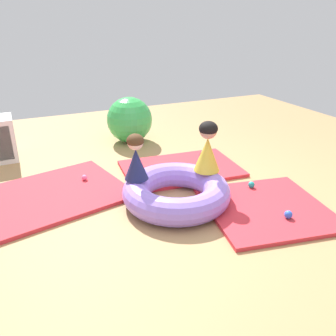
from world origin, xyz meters
TOP-DOWN VIEW (x-y plane):
  - ground_plane at (0.00, 0.00)m, footprint 8.00×8.00m
  - gym_mat_front at (-1.36, 0.67)m, footprint 1.99×1.51m
  - gym_mat_center_rear at (0.33, 0.77)m, footprint 1.46×1.03m
  - gym_mat_near_right at (0.66, -0.43)m, footprint 1.31×1.30m
  - inflatable_cushion at (-0.08, 0.05)m, footprint 1.07×1.07m
  - child_in_yellow at (0.30, 0.13)m, footprint 0.32×0.32m
  - child_in_navy at (-0.43, 0.23)m, footprint 0.25×0.25m
  - play_ball_pink at (-0.82, 0.89)m, footprint 0.06×0.06m
  - play_ball_yellow at (0.32, 0.42)m, footprint 0.11×0.11m
  - play_ball_blue at (0.70, -0.68)m, footprint 0.08×0.08m
  - play_ball_green at (0.29, -0.22)m, footprint 0.07×0.07m
  - play_ball_red at (0.72, 0.93)m, footprint 0.08×0.08m
  - play_ball_teal at (0.77, -0.04)m, footprint 0.07×0.07m
  - exercise_ball_large at (0.11, 2.04)m, footprint 0.66×0.66m

SIDE VIEW (x-z plane):
  - ground_plane at x=0.00m, z-range 0.00..0.00m
  - gym_mat_front at x=-1.36m, z-range 0.00..0.04m
  - gym_mat_center_rear at x=0.33m, z-range 0.00..0.04m
  - gym_mat_near_right at x=0.66m, z-range 0.00..0.04m
  - play_ball_pink at x=-0.82m, z-range 0.04..0.10m
  - play_ball_teal at x=0.77m, z-range 0.04..0.11m
  - play_ball_green at x=0.29m, z-range 0.04..0.11m
  - play_ball_blue at x=0.70m, z-range 0.04..0.12m
  - play_ball_red at x=0.72m, z-range 0.04..0.12m
  - play_ball_yellow at x=0.32m, z-range 0.04..0.15m
  - inflatable_cushion at x=-0.08m, z-range 0.00..0.27m
  - exercise_ball_large at x=0.11m, z-range 0.00..0.66m
  - child_in_navy at x=-0.43m, z-range 0.26..0.72m
  - child_in_yellow at x=0.30m, z-range 0.26..0.78m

